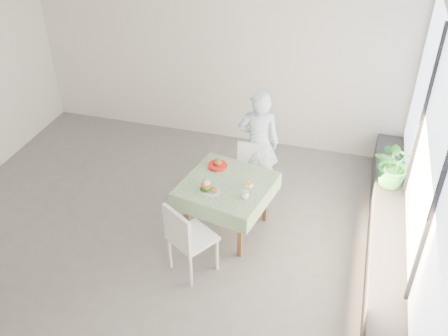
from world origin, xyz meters
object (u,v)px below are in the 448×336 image
(chair_far, at_px, (249,185))
(diner, at_px, (258,143))
(juice_cup_orange, at_px, (249,184))
(main_dish, at_px, (208,187))
(potted_plant, at_px, (396,164))
(cafe_table, at_px, (227,201))
(chair_near, at_px, (192,250))

(chair_far, bearing_deg, diner, 81.49)
(diner, height_order, juice_cup_orange, diner)
(main_dish, xyz_separation_m, potted_plant, (2.19, 1.10, 0.03))
(chair_far, relative_size, diner, 0.54)
(cafe_table, bearing_deg, diner, 78.97)
(potted_plant, bearing_deg, main_dish, -153.35)
(cafe_table, height_order, main_dish, main_dish)
(cafe_table, xyz_separation_m, chair_near, (-0.19, -0.81, -0.16))
(chair_far, bearing_deg, juice_cup_orange, -77.84)
(chair_near, bearing_deg, juice_cup_orange, 58.47)
(chair_far, xyz_separation_m, diner, (0.04, 0.28, 0.53))
(diner, height_order, potted_plant, diner)
(juice_cup_orange, bearing_deg, diner, 96.29)
(chair_far, distance_m, main_dish, 1.07)
(main_dish, height_order, potted_plant, potted_plant)
(diner, bearing_deg, cafe_table, 70.20)
(chair_near, distance_m, juice_cup_orange, 1.05)
(juice_cup_orange, bearing_deg, main_dish, -158.54)
(juice_cup_orange, distance_m, potted_plant, 1.94)
(main_dish, bearing_deg, potted_plant, 26.65)
(cafe_table, relative_size, main_dish, 4.29)
(main_dish, distance_m, juice_cup_orange, 0.51)
(chair_near, xyz_separation_m, potted_plant, (2.20, 1.70, 0.52))
(chair_far, height_order, juice_cup_orange, juice_cup_orange)
(diner, xyz_separation_m, potted_plant, (1.82, -0.06, 0.03))
(diner, distance_m, potted_plant, 1.82)
(juice_cup_orange, bearing_deg, cafe_table, 174.97)
(main_dish, relative_size, potted_plant, 0.44)
(cafe_table, bearing_deg, chair_near, -103.26)
(chair_near, bearing_deg, chair_far, 77.27)
(chair_far, xyz_separation_m, juice_cup_orange, (0.15, -0.69, 0.54))
(chair_far, bearing_deg, potted_plant, 6.68)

